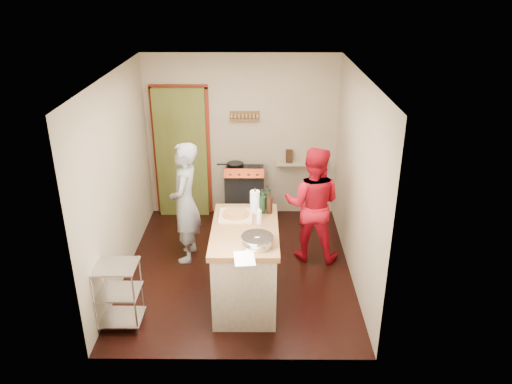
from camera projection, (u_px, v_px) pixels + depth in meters
floor at (239, 268)px, 6.79m from camera, size 3.50×3.50×0.00m
back_wall at (202, 146)px, 7.96m from camera, size 3.00×0.44×2.60m
left_wall at (118, 179)px, 6.27m from camera, size 0.04×3.50×2.60m
right_wall at (357, 180)px, 6.25m from camera, size 0.04×3.50×2.60m
ceiling at (235, 74)px, 5.73m from camera, size 3.00×3.50×0.02m
stove at (245, 195)px, 7.90m from camera, size 0.60×0.63×1.00m
wire_shelving at (118, 293)px, 5.52m from camera, size 0.48×0.40×0.80m
island at (245, 263)px, 5.94m from camera, size 0.77×1.48×1.30m
person_stripe at (185, 203)px, 6.71m from camera, size 0.43×0.63×1.68m
person_red at (312, 204)px, 6.74m from camera, size 0.90×0.77×1.62m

